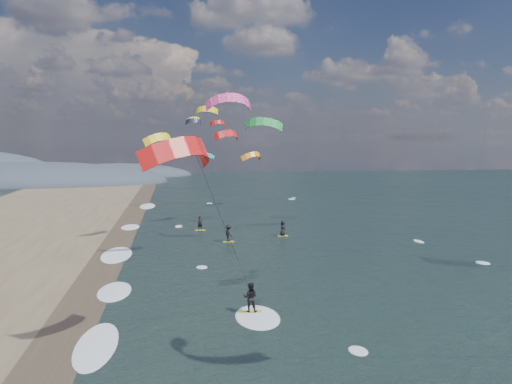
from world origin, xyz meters
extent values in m
cube|color=#382D23|center=(-12.00, 10.00, 0.00)|extent=(3.00, 240.00, 0.00)
ellipsoid|color=#3D4756|center=(-40.00, 100.00, 0.00)|extent=(64.00, 24.00, 10.00)
ellipsoid|color=#3D4756|center=(-22.00, 120.00, 0.00)|extent=(40.00, 18.00, 7.00)
cube|color=gold|center=(-1.74, 9.47, 0.03)|extent=(1.39, 0.43, 0.06)
imported|color=black|center=(-1.74, 9.47, 0.95)|extent=(1.00, 0.87, 1.76)
ellipsoid|color=white|center=(-1.44, 8.67, 0.00)|extent=(2.60, 4.20, 0.12)
cylinder|color=black|center=(-3.49, 6.47, 5.69)|extent=(0.02, 0.02, 11.20)
cube|color=gold|center=(-0.94, 30.02, 0.03)|extent=(1.10, 0.35, 0.05)
imported|color=black|center=(-0.94, 30.02, 0.89)|extent=(1.01, 1.24, 1.67)
cube|color=gold|center=(5.08, 32.11, 0.03)|extent=(1.10, 0.35, 0.05)
imported|color=black|center=(5.08, 32.11, 0.85)|extent=(0.91, 0.90, 1.59)
cube|color=gold|center=(-3.47, 36.80, 0.03)|extent=(1.10, 0.35, 0.05)
imported|color=black|center=(-3.47, 36.80, 0.82)|extent=(0.66, 0.54, 1.55)
ellipsoid|color=white|center=(-10.80, 6.00, 0.00)|extent=(2.40, 5.40, 0.11)
ellipsoid|color=white|center=(-10.80, 15.00, 0.00)|extent=(2.40, 5.40, 0.11)
ellipsoid|color=white|center=(-10.80, 26.00, 0.00)|extent=(2.40, 5.40, 0.11)
ellipsoid|color=white|center=(-10.80, 40.00, 0.00)|extent=(2.40, 5.40, 0.11)
ellipsoid|color=white|center=(-10.80, 58.00, 0.00)|extent=(2.40, 5.40, 0.11)
camera|label=1|loc=(-5.95, -19.16, 10.45)|focal=35.00mm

